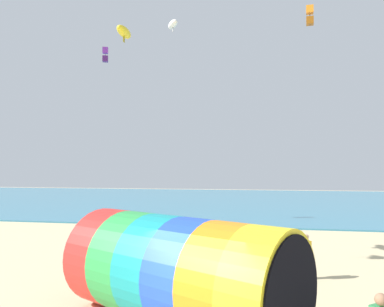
{
  "coord_description": "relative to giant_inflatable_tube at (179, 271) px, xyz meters",
  "views": [
    {
      "loc": [
        1.52,
        -7.5,
        4.0
      ],
      "look_at": [
        -0.52,
        3.9,
        4.42
      ],
      "focal_mm": 35.0,
      "sensor_mm": 36.0,
      "label": 1
    }
  ],
  "objects": [
    {
      "name": "sea",
      "position": [
        0.49,
        35.4,
        -1.32
      ],
      "size": [
        120.0,
        40.0,
        0.1
      ],
      "primitive_type": "cube",
      "color": "teal",
      "rests_on": "ground"
    },
    {
      "name": "giant_inflatable_tube",
      "position": [
        0.0,
        0.0,
        0.0
      ],
      "size": [
        6.69,
        5.34,
        2.73
      ],
      "color": "red",
      "rests_on": "ground"
    },
    {
      "name": "kite_orange_box",
      "position": [
        4.12,
        6.34,
        8.87
      ],
      "size": [
        0.32,
        0.32,
        0.82
      ],
      "color": "orange"
    },
    {
      "name": "kite_purple_box",
      "position": [
        -8.96,
        16.06,
        10.84
      ],
      "size": [
        0.5,
        0.5,
        1.12
      ],
      "color": "purple"
    },
    {
      "name": "kite_white_parafoil",
      "position": [
        -2.34,
        9.3,
        10.06
      ],
      "size": [
        0.89,
        1.16,
        0.56
      ],
      "color": "white"
    },
    {
      "name": "kite_yellow_parafoil",
      "position": [
        -4.02,
        6.68,
        8.82
      ],
      "size": [
        0.6,
        1.38,
        0.73
      ],
      "color": "yellow"
    },
    {
      "name": "bystander_mid_beach",
      "position": [
        3.67,
        4.66,
        -0.56
      ],
      "size": [
        0.37,
        0.42,
        1.6
      ],
      "color": "black",
      "rests_on": "ground"
    }
  ]
}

